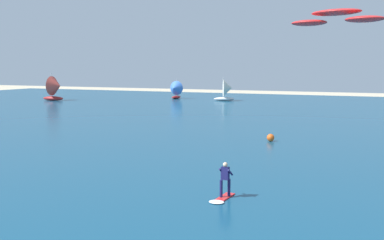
% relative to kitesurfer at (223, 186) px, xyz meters
% --- Properties ---
extents(ocean, '(160.00, 90.00, 0.10)m').
position_rel_kitesurfer_xyz_m(ocean, '(-3.59, 33.75, -0.65)').
color(ocean, navy).
rests_on(ocean, ground).
extents(kitesurfer, '(0.74, 1.99, 1.67)m').
position_rel_kitesurfer_xyz_m(kitesurfer, '(0.00, 0.00, 0.00)').
color(kitesurfer, red).
rests_on(kitesurfer, ocean).
extents(kite, '(6.11, 3.65, 0.88)m').
position_rel_kitesurfer_xyz_m(kite, '(3.69, 9.83, 8.39)').
color(kite, red).
extents(sailboat_outermost, '(2.67, 3.16, 3.72)m').
position_rel_kitesurfer_xyz_m(sailboat_outermost, '(-29.47, 57.37, 1.10)').
color(sailboat_outermost, maroon).
rests_on(sailboat_outermost, ocean).
extents(sailboat_far_left, '(4.17, 3.54, 4.85)m').
position_rel_kitesurfer_xyz_m(sailboat_far_left, '(-47.06, 45.19, 1.62)').
color(sailboat_far_left, maroon).
rests_on(sailboat_far_left, ocean).
extents(sailboat_heeled_over, '(3.78, 3.39, 4.25)m').
position_rel_kitesurfer_xyz_m(sailboat_heeled_over, '(-19.05, 56.59, 1.35)').
color(sailboat_heeled_over, silver).
rests_on(sailboat_heeled_over, ocean).
extents(marker_buoy, '(0.61, 0.61, 0.61)m').
position_rel_kitesurfer_xyz_m(marker_buoy, '(-1.78, 16.75, -0.30)').
color(marker_buoy, '#E55919').
rests_on(marker_buoy, ocean).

